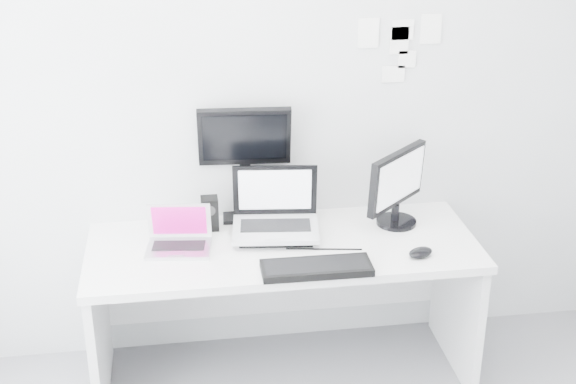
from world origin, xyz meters
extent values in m
plane|color=silver|center=(0.00, 1.60, 1.35)|extent=(3.60, 0.00, 3.60)
cube|color=white|center=(0.00, 1.25, 0.36)|extent=(1.80, 0.70, 0.73)
cube|color=#BABBBF|center=(-0.48, 1.26, 0.84)|extent=(0.31, 0.25, 0.22)
cube|color=black|center=(-0.32, 1.46, 0.81)|extent=(0.10, 0.10, 0.16)
cube|color=silver|center=(-0.03, 1.32, 0.90)|extent=(0.43, 0.35, 0.33)
cube|color=black|center=(-0.14, 1.56, 1.03)|extent=(0.45, 0.19, 0.60)
cube|color=black|center=(0.57, 1.38, 0.92)|extent=(0.44, 0.43, 0.39)
cube|color=black|center=(0.11, 0.98, 0.75)|extent=(0.48, 0.17, 0.03)
ellipsoid|color=black|center=(0.59, 1.04, 0.75)|extent=(0.14, 0.12, 0.04)
cube|color=white|center=(0.45, 1.59, 1.62)|extent=(0.10, 0.00, 0.14)
cube|color=white|center=(0.60, 1.59, 1.58)|extent=(0.09, 0.00, 0.13)
cube|color=white|center=(0.75, 1.59, 1.63)|extent=(0.10, 0.00, 0.14)
cube|color=white|center=(0.58, 1.59, 1.42)|extent=(0.11, 0.00, 0.08)
cube|color=white|center=(0.64, 1.59, 1.49)|extent=(0.09, 0.00, 0.08)
cube|color=white|center=(0.61, 1.59, 1.63)|extent=(0.11, 0.00, 0.10)
camera|label=1|loc=(-0.45, -1.99, 2.43)|focal=49.81mm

